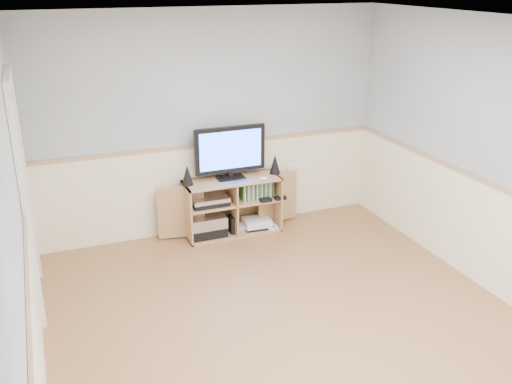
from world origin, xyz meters
TOP-DOWN VIEW (x-y plane):
  - room at (-0.06, 0.12)m, footprint 4.04×4.54m
  - media_cabinet at (0.16, 2.07)m, footprint 1.70×0.41m
  - monitor at (0.16, 2.06)m, footprint 0.81×0.18m
  - speaker_left at (-0.35, 2.04)m, footprint 0.12×0.12m
  - speaker_right at (0.70, 2.04)m, footprint 0.12×0.12m
  - keyboard at (0.17, 1.88)m, footprint 0.30×0.18m
  - mouse at (0.49, 1.88)m, footprint 0.10×0.08m
  - av_components at (-0.13, 2.01)m, footprint 0.51×0.31m
  - game_consoles at (0.44, 2.00)m, footprint 0.45×0.30m
  - game_cases at (0.45, 2.00)m, footprint 0.38×0.13m
  - wall_outlet at (1.00, 2.23)m, footprint 0.12×0.03m

SIDE VIEW (x-z plane):
  - game_consoles at x=0.44m, z-range 0.02..0.13m
  - av_components at x=-0.13m, z-range -0.01..0.45m
  - media_cabinet at x=0.16m, z-range 0.01..0.66m
  - game_cases at x=0.45m, z-range 0.39..0.58m
  - wall_outlet at x=1.00m, z-range 0.54..0.66m
  - keyboard at x=0.17m, z-range 0.65..0.66m
  - mouse at x=0.49m, z-range 0.65..0.69m
  - speaker_right at x=0.70m, z-range 0.65..0.88m
  - speaker_left at x=-0.35m, z-range 0.65..0.88m
  - monitor at x=0.16m, z-range 0.67..1.27m
  - room at x=-0.06m, z-range -0.05..2.49m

